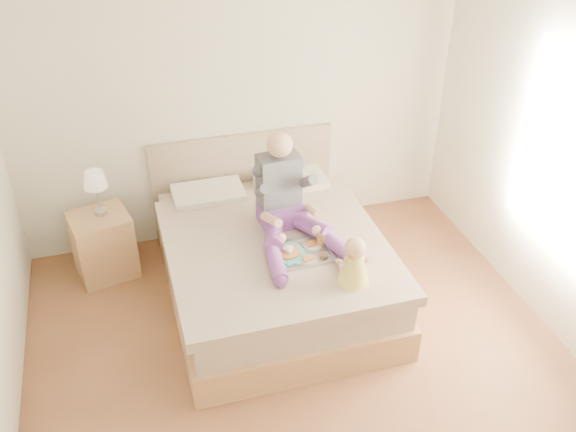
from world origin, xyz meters
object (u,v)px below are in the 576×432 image
object	(u,v)px
nightstand	(103,245)
tray	(300,251)
bed	(270,259)
baby	(354,264)
adult	(287,205)

from	to	relation	value
nightstand	tray	distance (m)	1.82
bed	baby	xyz separation A→B (m)	(0.41, -0.80, 0.45)
bed	tray	bearing A→B (deg)	-70.39
tray	adult	bearing A→B (deg)	91.49
nightstand	tray	world-z (taller)	tray
adult	tray	world-z (taller)	adult
nightstand	adult	distance (m)	1.70
bed	nightstand	distance (m)	1.47
bed	baby	size ratio (longest dim) A/B	5.79
nightstand	bed	bearing A→B (deg)	-37.73
baby	nightstand	bearing A→B (deg)	142.62
nightstand	tray	size ratio (longest dim) A/B	1.28
nightstand	adult	world-z (taller)	adult
bed	baby	world-z (taller)	bed
adult	nightstand	bearing A→B (deg)	150.68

